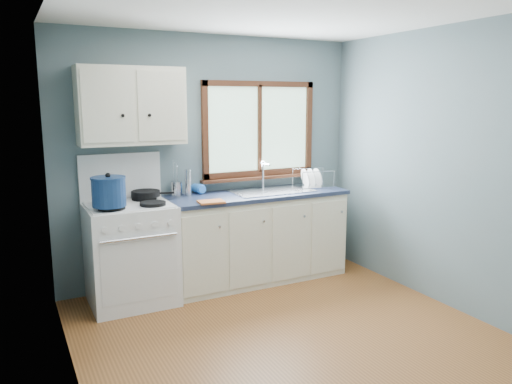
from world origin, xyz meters
name	(u,v)px	position (x,y,z in m)	size (l,w,h in m)	color
floor	(304,348)	(0.00, 0.00, -0.01)	(3.20, 3.60, 0.02)	brown
ceiling	(310,0)	(0.00, 0.00, 2.51)	(3.20, 3.60, 0.02)	white
wall_back	(212,159)	(0.00, 1.81, 1.25)	(3.20, 0.02, 2.50)	slate
wall_left	(69,207)	(-1.61, 0.00, 1.25)	(0.02, 3.60, 2.50)	slate
wall_right	(465,171)	(1.61, 0.00, 1.25)	(0.02, 3.60, 2.50)	slate
gas_range	(131,250)	(-0.95, 1.47, 0.49)	(0.76, 0.69, 1.36)	white
base_cabinets	(256,241)	(0.36, 1.49, 0.41)	(1.85, 0.60, 0.88)	silver
countertop	(256,195)	(0.36, 1.49, 0.90)	(1.89, 0.64, 0.04)	#1A2238
sink	(272,197)	(0.54, 1.49, 0.86)	(0.84, 0.46, 0.44)	silver
window	(259,136)	(0.54, 1.77, 1.48)	(1.36, 0.10, 1.03)	#9EC6A8
upper_cabinets	(131,106)	(-0.85, 1.63, 1.80)	(0.95, 0.35, 0.70)	silver
skillet	(146,194)	(-0.75, 1.61, 0.99)	(0.42, 0.33, 0.05)	black
stockpot	(109,191)	(-1.15, 1.31, 1.09)	(0.37, 0.37, 0.29)	navy
utensil_crock	(176,188)	(-0.42, 1.71, 0.99)	(0.14, 0.14, 0.36)	silver
thermos	(188,183)	(-0.32, 1.64, 1.05)	(0.06, 0.06, 0.27)	silver
soap_bottle	(202,182)	(-0.17, 1.65, 1.05)	(0.10, 0.10, 0.26)	blue
dish_towel	(211,202)	(-0.25, 1.23, 0.93)	(0.24, 0.17, 0.02)	#C66630
dish_rack	(312,182)	(1.06, 1.53, 0.97)	(0.43, 0.35, 0.20)	silver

